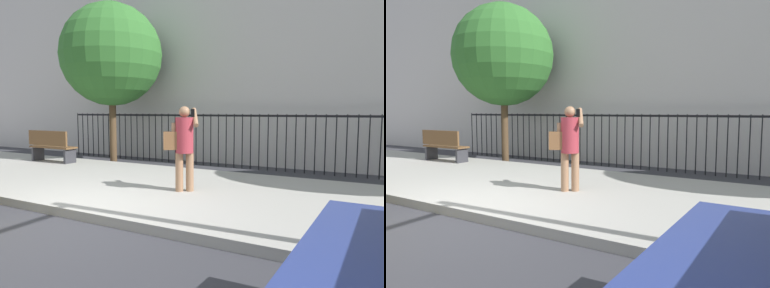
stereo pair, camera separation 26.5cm
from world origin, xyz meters
TOP-DOWN VIEW (x-y plane):
  - ground_plane at (0.00, 0.00)m, footprint 60.00×60.00m
  - sidewalk at (0.00, 2.20)m, footprint 28.00×4.40m
  - iron_fence at (0.00, 5.90)m, footprint 12.03×0.04m
  - pedestrian_on_phone at (0.91, 1.95)m, footprint 0.71×0.62m
  - street_bench at (-4.52, 3.40)m, footprint 1.60×0.45m
  - street_tree_near at (-3.33, 4.83)m, footprint 3.17×3.17m

SIDE VIEW (x-z plane):
  - ground_plane at x=0.00m, z-range 0.00..0.00m
  - sidewalk at x=0.00m, z-range 0.00..0.15m
  - street_bench at x=-4.52m, z-range 0.18..1.13m
  - iron_fence at x=0.00m, z-range 0.22..1.82m
  - pedestrian_on_phone at x=0.91m, z-range 0.28..1.90m
  - street_tree_near at x=-3.33m, z-range 0.92..5.94m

